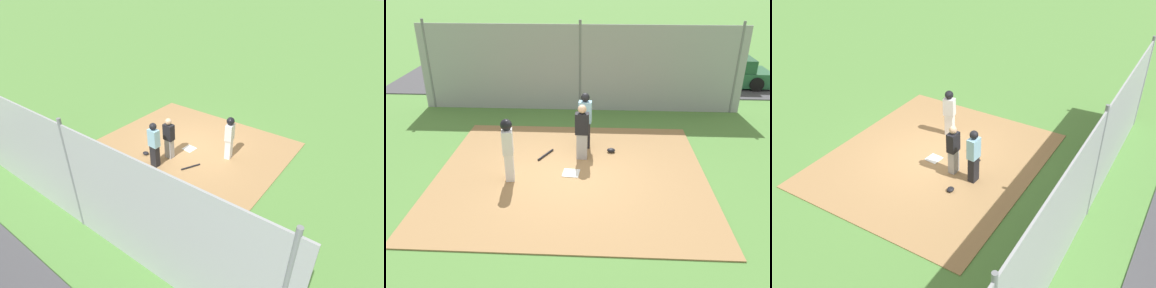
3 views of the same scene
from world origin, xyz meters
TOP-DOWN VIEW (x-y plane):
  - ground_plane at (0.00, 0.00)m, footprint 140.00×140.00m
  - dirt_infield at (0.00, 0.00)m, footprint 7.20×6.40m
  - home_plate at (0.00, 0.00)m, footprint 0.48×0.48m
  - catcher at (-0.25, -0.92)m, footprint 0.39×0.27m
  - umpire at (-0.31, -1.66)m, footprint 0.40×0.28m
  - runner at (1.57, 0.38)m, footprint 0.32×0.42m
  - baseball_bat at (0.82, -1.01)m, footprint 0.39×0.71m
  - catcher_mask at (-1.11, -1.35)m, footprint 0.24×0.20m
  - backstop_fence at (0.00, -5.04)m, footprint 12.00×0.10m

SIDE VIEW (x-z plane):
  - ground_plane at x=0.00m, z-range 0.00..0.00m
  - dirt_infield at x=0.00m, z-range 0.00..0.03m
  - home_plate at x=0.00m, z-range 0.03..0.05m
  - baseball_bat at x=0.82m, z-range 0.03..0.09m
  - catcher_mask at x=-1.11m, z-range 0.03..0.15m
  - catcher at x=-0.25m, z-range 0.06..1.70m
  - umpire at x=-0.31m, z-range 0.07..1.81m
  - runner at x=1.57m, z-range 0.16..1.85m
  - backstop_fence at x=0.00m, z-range -0.07..3.28m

